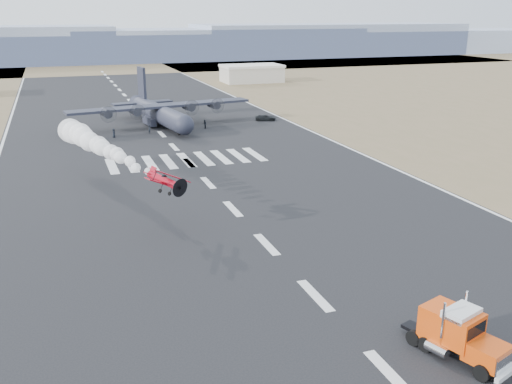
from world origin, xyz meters
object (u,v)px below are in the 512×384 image
crew_a (175,128)px  crew_d (187,122)px  crew_h (205,124)px  crew_c (185,125)px  support_vehicle (266,118)px  crew_e (114,133)px  hangar_right (252,73)px  semi_truck (458,333)px  crew_b (174,126)px  aerobatic_biplane (165,181)px  transport_aircraft (159,112)px  crew_f (171,126)px  crew_g (149,129)px

crew_a → crew_d: crew_d is taller
crew_h → crew_c: bearing=-97.7°
support_vehicle → crew_e: crew_e is taller
hangar_right → crew_e: size_ratio=11.64×
hangar_right → semi_truck: 166.55m
crew_b → crew_c: bearing=139.4°
aerobatic_biplane → semi_truck: bearing=-80.4°
crew_a → crew_h: size_ratio=0.90×
hangar_right → crew_c: hangar_right is taller
transport_aircraft → crew_c: bearing=-65.9°
support_vehicle → crew_f: (-22.00, -2.90, 0.16)m
semi_truck → crew_h: 86.36m
aerobatic_biplane → crew_h: (18.63, 55.33, -4.92)m
transport_aircraft → crew_h: bearing=-49.0°
hangar_right → crew_d: bearing=-118.7°
hangar_right → transport_aircraft: size_ratio=0.52×
hangar_right → crew_c: 85.16m
support_vehicle → crew_h: bearing=125.5°
semi_truck → crew_g: 85.33m
crew_g → crew_h: crew_h is taller
crew_e → semi_truck: bearing=-153.4°
crew_a → crew_f: size_ratio=1.06×
crew_e → crew_g: 7.28m
hangar_right → crew_e: bearing=-125.4°
hangar_right → aerobatic_biplane: (-55.07, -130.63, 2.85)m
transport_aircraft → crew_e: bearing=-146.6°
crew_b → crew_c: 2.32m
crew_c → crew_g: 7.92m
hangar_right → crew_c: size_ratio=11.03×
crew_c → crew_d: (1.10, 3.08, -0.06)m
semi_truck → crew_d: semi_truck is taller
crew_g → crew_c: bearing=-100.9°
support_vehicle → crew_e: (-34.17, -7.18, 0.24)m
crew_h → transport_aircraft: bearing=-132.4°
semi_truck → crew_b: bearing=72.4°
crew_e → hangar_right: bearing=-18.8°
crew_d → crew_f: crew_d is taller
hangar_right → crew_b: (-42.75, -74.63, -2.11)m
crew_c → crew_f: bearing=-61.7°
crew_h → crew_g: bearing=-86.0°
support_vehicle → crew_c: size_ratio=2.48×
hangar_right → crew_e: hangar_right is taller
semi_truck → crew_b: semi_truck is taller
transport_aircraft → crew_e: transport_aircraft is taller
support_vehicle → crew_g: size_ratio=2.75×
crew_f → aerobatic_biplane: bearing=150.1°
crew_c → crew_d: crew_c is taller
crew_b → crew_f: 1.04m
crew_f → transport_aircraft: bearing=-1.8°
semi_truck → crew_b: size_ratio=4.74×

